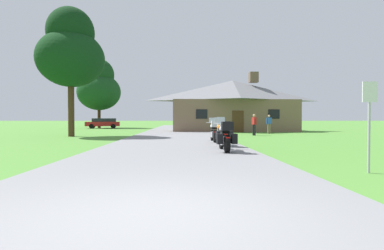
% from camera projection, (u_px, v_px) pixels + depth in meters
% --- Properties ---
extents(ground_plane, '(500.00, 500.00, 0.00)m').
position_uv_depth(ground_plane, '(176.00, 135.00, 23.77)').
color(ground_plane, '#4C8433').
extents(asphalt_driveway, '(6.40, 80.00, 0.06)m').
position_uv_depth(asphalt_driveway, '(176.00, 136.00, 21.77)').
color(asphalt_driveway, slate).
rests_on(asphalt_driveway, ground).
extents(motorcycle_silver_nearest_to_camera, '(0.72, 2.08, 1.30)m').
position_uv_depth(motorcycle_silver_nearest_to_camera, '(225.00, 137.00, 11.26)').
color(motorcycle_silver_nearest_to_camera, black).
rests_on(motorcycle_silver_nearest_to_camera, asphalt_driveway).
extents(motorcycle_orange_second_in_row, '(0.82, 2.08, 1.30)m').
position_uv_depth(motorcycle_orange_second_in_row, '(222.00, 134.00, 13.63)').
color(motorcycle_orange_second_in_row, black).
rests_on(motorcycle_orange_second_in_row, asphalt_driveway).
extents(motorcycle_white_farthest_in_row, '(0.66, 2.08, 1.30)m').
position_uv_depth(motorcycle_white_farthest_in_row, '(214.00, 131.00, 16.15)').
color(motorcycle_white_farthest_in_row, black).
rests_on(motorcycle_white_farthest_in_row, asphalt_driveway).
extents(stone_lodge, '(13.30, 6.50, 6.30)m').
position_uv_depth(stone_lodge, '(233.00, 105.00, 32.08)').
color(stone_lodge, brown).
rests_on(stone_lodge, ground).
extents(bystander_blue_shirt_near_lodge, '(0.54, 0.30, 1.67)m').
position_uv_depth(bystander_blue_shirt_near_lodge, '(269.00, 123.00, 26.60)').
color(bystander_blue_shirt_near_lodge, '#75664C').
rests_on(bystander_blue_shirt_near_lodge, ground).
extents(bystander_red_shirt_beside_signpost, '(0.33, 0.52, 1.67)m').
position_uv_depth(bystander_red_shirt_beside_signpost, '(254.00, 124.00, 23.45)').
color(bystander_red_shirt_beside_signpost, black).
rests_on(bystander_red_shirt_beside_signpost, ground).
extents(metal_signpost_roadside, '(0.36, 0.06, 2.14)m').
position_uv_depth(metal_signpost_roadside, '(369.00, 115.00, 7.01)').
color(metal_signpost_roadside, '#9EA0A5').
rests_on(metal_signpost_roadside, ground).
extents(tree_left_far, '(6.23, 6.23, 10.08)m').
position_uv_depth(tree_left_far, '(99.00, 87.00, 43.83)').
color(tree_left_far, '#422D19').
rests_on(tree_left_far, ground).
extents(tree_left_near, '(4.83, 4.83, 9.44)m').
position_uv_depth(tree_left_near, '(71.00, 51.00, 21.95)').
color(tree_left_near, '#422D19').
rests_on(tree_left_near, ground).
extents(parked_red_suv_far_left, '(4.84, 2.57, 1.40)m').
position_uv_depth(parked_red_suv_far_left, '(103.00, 123.00, 42.05)').
color(parked_red_suv_far_left, maroon).
rests_on(parked_red_suv_far_left, ground).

